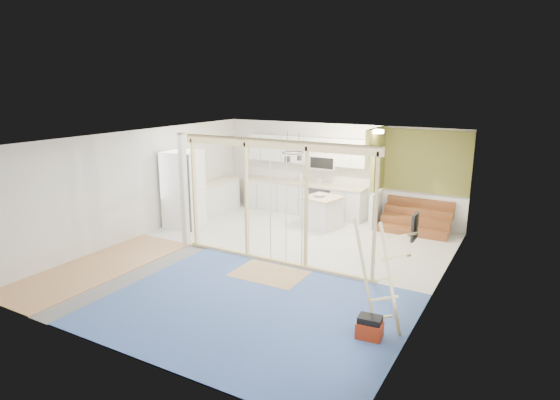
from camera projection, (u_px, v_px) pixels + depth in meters
The scene contains 17 objects.
room at pixel (263, 201), 9.64m from camera, with size 7.01×8.01×2.61m.
floor_overlays at pixel (268, 260), 9.97m from camera, with size 7.00×8.00×0.03m.
stud_frame at pixel (251, 185), 9.69m from camera, with size 4.66×0.14×2.60m.
base_cabinets at pixel (276, 198), 13.45m from camera, with size 4.45×2.24×0.93m.
upper_cabinets at pixel (308, 151), 13.14m from camera, with size 3.60×0.41×0.85m.
green_partition at pixel (407, 194), 11.85m from camera, with size 2.25×1.51×2.60m.
pot_rack at pixel (293, 155), 11.22m from camera, with size 0.52×0.52×0.72m.
sheathing_panel at pixel (406, 264), 6.29m from camera, with size 0.02×4.00×2.60m, color tan.
electrical_panel at pixel (415, 227), 6.74m from camera, with size 0.04×0.30×0.40m, color #3B3B40.
ceiling_light at pixel (377, 132), 11.21m from camera, with size 0.32×0.32×0.08m, color #FFEABF.
fridge at pixel (184, 189), 12.08m from camera, with size 1.02×0.99×2.00m.
island at pixel (322, 213), 12.07m from camera, with size 1.03×1.03×0.84m.
bowl at pixel (320, 195), 11.96m from camera, with size 0.28×0.28×0.07m, color beige.
soap_bottle_a at pixel (301, 176), 13.42m from camera, with size 0.11×0.11×0.28m, color silver.
soap_bottle_b at pixel (319, 181), 13.10m from camera, with size 0.08×0.08×0.18m, color silver.
toolbox at pixel (370, 328), 6.86m from camera, with size 0.40×0.31×0.35m.
ladder at pixel (381, 278), 6.85m from camera, with size 0.92×0.21×1.75m.
Camera 1 is at (4.89, -7.98, 3.65)m, focal length 30.00 mm.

